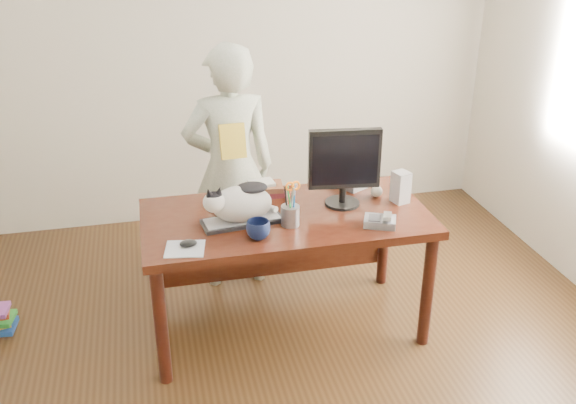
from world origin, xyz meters
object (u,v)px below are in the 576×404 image
at_px(pen_cup, 290,213).
at_px(mouse, 188,243).
at_px(keyboard, 242,221).
at_px(person, 230,169).
at_px(speaker, 401,187).
at_px(cat, 239,203).
at_px(calculator, 350,181).
at_px(desk, 283,232).
at_px(phone, 381,221).
at_px(book_stack, 264,189).
at_px(monitor, 344,164).
at_px(coffee_mug, 258,230).
at_px(baseball, 377,191).

height_order(pen_cup, mouse, pen_cup).
relative_size(keyboard, person, 0.28).
xyz_separation_m(keyboard, speaker, (0.94, 0.06, 0.08)).
distance_m(pen_cup, speaker, 0.70).
bearing_deg(cat, calculator, 18.67).
bearing_deg(desk, mouse, -149.64).
height_order(desk, cat, cat).
relative_size(keyboard, phone, 2.22).
relative_size(keyboard, calculator, 1.73).
height_order(pen_cup, speaker, pen_cup).
height_order(phone, speaker, speaker).
bearing_deg(desk, book_stack, 107.27).
height_order(monitor, coffee_mug, monitor).
height_order(monitor, phone, monitor).
xyz_separation_m(monitor, calculator, (0.13, 0.27, -0.23)).
bearing_deg(person, monitor, 131.71).
distance_m(mouse, speaker, 1.28).
bearing_deg(calculator, baseball, -91.27).
distance_m(cat, baseball, 0.87).
height_order(baseball, calculator, baseball).
xyz_separation_m(keyboard, cat, (-0.01, -0.00, 0.11)).
bearing_deg(monitor, pen_cup, -146.92).
bearing_deg(person, cat, 82.74).
bearing_deg(keyboard, monitor, 1.09).
xyz_separation_m(pen_cup, mouse, (-0.56, -0.12, -0.05)).
bearing_deg(person, phone, 125.72).
relative_size(monitor, pen_cup, 1.80).
bearing_deg(coffee_mug, book_stack, 75.82).
distance_m(pen_cup, book_stack, 0.43).
bearing_deg(pen_cup, baseball, 22.63).
bearing_deg(cat, pen_cup, -23.78).
bearing_deg(mouse, person, 78.18).
bearing_deg(book_stack, coffee_mug, -103.41).
relative_size(desk, monitor, 3.48).
bearing_deg(calculator, mouse, 179.51).
xyz_separation_m(keyboard, phone, (0.72, -0.20, 0.01)).
xyz_separation_m(mouse, speaker, (1.25, 0.27, 0.07)).
distance_m(cat, coffee_mug, 0.21).
bearing_deg(speaker, keyboard, 168.34).
xyz_separation_m(monitor, phone, (0.12, -0.29, -0.23)).
bearing_deg(desk, keyboard, -153.85).
relative_size(keyboard, pen_cup, 1.77).
bearing_deg(book_stack, baseball, -14.81).
bearing_deg(desk, coffee_mug, -122.44).
distance_m(speaker, baseball, 0.16).
xyz_separation_m(keyboard, book_stack, (0.19, 0.34, 0.02)).
bearing_deg(person, calculator, 153.50).
relative_size(cat, coffee_mug, 3.41).
relative_size(monitor, speaker, 2.47).
relative_size(keyboard, mouse, 4.65).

